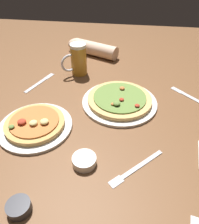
{
  "coord_description": "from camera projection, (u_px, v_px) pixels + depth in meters",
  "views": [
    {
      "loc": [
        0.09,
        -0.67,
        0.57
      ],
      "look_at": [
        0.0,
        0.0,
        0.02
      ],
      "focal_mm": 34.65,
      "sensor_mm": 36.0,
      "label": 1
    }
  ],
  "objects": [
    {
      "name": "pizza_plate_near",
      "position": [
        35.0,
        124.0,
        0.82
      ],
      "size": [
        0.28,
        0.28,
        0.05
      ],
      "color": "silver",
      "rests_on": "ground_plane"
    },
    {
      "name": "beer_mug_dark",
      "position": [
        78.0,
        60.0,
        1.1
      ],
      "size": [
        0.12,
        0.11,
        0.16
      ],
      "color": "#B27A23",
      "rests_on": "ground_plane"
    },
    {
      "name": "knife_right",
      "position": [
        40.0,
        82.0,
        1.08
      ],
      "size": [
        0.09,
        0.2,
        0.01
      ],
      "color": "silver",
      "rests_on": "ground_plane"
    },
    {
      "name": "ramekin_butter",
      "position": [
        19.0,
        207.0,
        0.57
      ],
      "size": [
        0.07,
        0.07,
        0.03
      ],
      "primitive_type": "cylinder",
      "color": "#333338",
      "rests_on": "ground_plane"
    },
    {
      "name": "ramekin_sauce",
      "position": [
        84.0,
        161.0,
        0.69
      ],
      "size": [
        0.08,
        0.08,
        0.03
      ],
      "primitive_type": "cylinder",
      "color": "silver",
      "rests_on": "ground_plane"
    },
    {
      "name": "fork_left",
      "position": [
        136.0,
        168.0,
        0.68
      ],
      "size": [
        0.17,
        0.17,
        0.01
      ],
      "color": "silver",
      "rests_on": "ground_plane"
    },
    {
      "name": "diner_arm",
      "position": [
        90.0,
        48.0,
        1.32
      ],
      "size": [
        0.33,
        0.19,
        0.08
      ],
      "color": "beige",
      "rests_on": "ground_plane"
    },
    {
      "name": "knife_spare",
      "position": [
        192.0,
        98.0,
        0.98
      ],
      "size": [
        0.17,
        0.17,
        0.01
      ],
      "color": "silver",
      "rests_on": "ground_plane"
    },
    {
      "name": "pizza_plate_far",
      "position": [
        120.0,
        100.0,
        0.94
      ],
      "size": [
        0.33,
        0.33,
        0.05
      ],
      "color": "silver",
      "rests_on": "ground_plane"
    },
    {
      "name": "ground_plane",
      "position": [
        100.0,
        119.0,
        0.89
      ],
      "size": [
        2.4,
        2.4,
        0.03
      ],
      "primitive_type": "cube",
      "color": "brown"
    }
  ]
}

